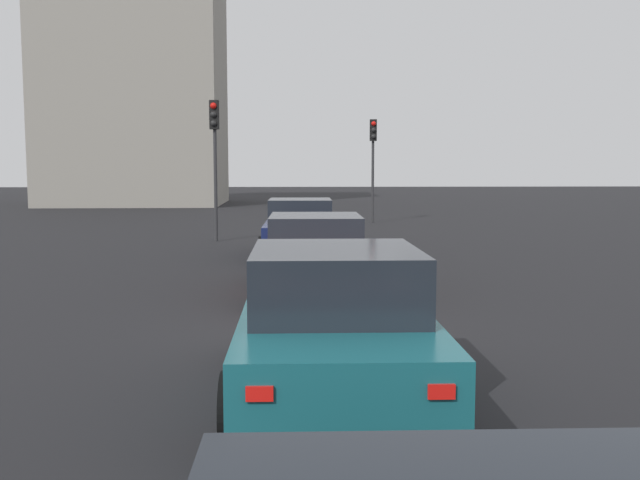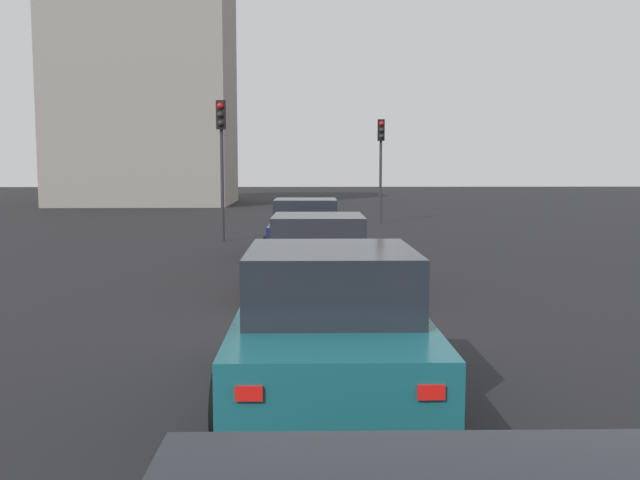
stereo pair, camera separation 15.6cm
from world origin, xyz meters
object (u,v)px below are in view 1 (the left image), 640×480
car_red_second (315,254)px  traffic_light_near_left (373,149)px  car_teal_third (335,325)px  traffic_light_near_right (215,141)px  car_navy_lead (300,228)px

car_red_second → traffic_light_near_left: traffic_light_near_left is taller
car_red_second → car_teal_third: size_ratio=1.07×
traffic_light_near_right → car_navy_lead: bearing=39.8°
car_navy_lead → car_red_second: (-5.59, -0.16, -0.02)m
car_red_second → traffic_light_near_left: size_ratio=1.04×
car_navy_lead → traffic_light_near_left: (11.22, -3.35, 2.41)m
car_navy_lead → car_teal_third: 11.84m
car_teal_third → traffic_light_near_right: traffic_light_near_right is taller
car_red_second → traffic_light_near_right: (9.41, 2.77, 2.47)m
traffic_light_near_left → traffic_light_near_right: 9.51m
car_teal_third → traffic_light_near_left: size_ratio=0.97×
car_navy_lead → car_teal_third: size_ratio=1.01×
car_red_second → car_teal_third: car_teal_third is taller
car_teal_third → traffic_light_near_left: (23.06, -3.27, 2.40)m
traffic_light_near_right → car_teal_third: bearing=15.2°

